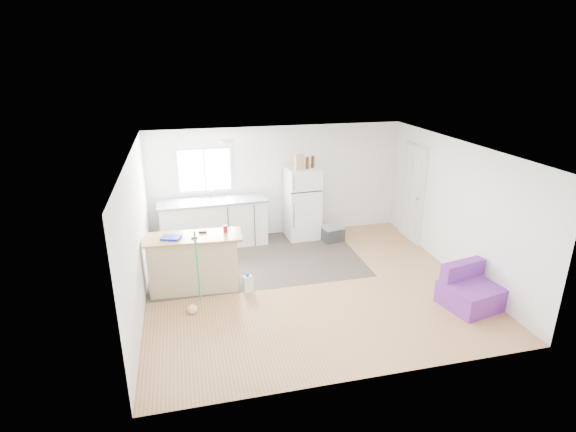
# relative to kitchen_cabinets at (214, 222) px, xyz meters

# --- Properties ---
(room) EXTENTS (5.51, 5.01, 2.41)m
(room) POSITION_rel_kitchen_cabinets_xyz_m (1.45, -2.16, 0.69)
(room) COLOR #9A6C40
(room) RESTS_ON ground
(vinyl_zone) EXTENTS (4.05, 2.50, 0.00)m
(vinyl_zone) POSITION_rel_kitchen_cabinets_xyz_m (0.72, -0.91, -0.50)
(vinyl_zone) COLOR #372F29
(vinyl_zone) RESTS_ON floor
(window) EXTENTS (1.18, 0.06, 0.98)m
(window) POSITION_rel_kitchen_cabinets_xyz_m (-0.10, 0.33, 1.04)
(window) COLOR white
(window) RESTS_ON back_wall
(interior_door) EXTENTS (0.11, 0.92, 2.10)m
(interior_door) POSITION_rel_kitchen_cabinets_xyz_m (4.17, -0.61, 0.51)
(interior_door) COLOR white
(interior_door) RESTS_ON right_wall
(ceiling_fixture) EXTENTS (0.30, 0.30, 0.07)m
(ceiling_fixture) POSITION_rel_kitchen_cabinets_xyz_m (0.25, -0.96, 1.85)
(ceiling_fixture) COLOR white
(ceiling_fixture) RESTS_ON ceiling
(kitchen_cabinets) EXTENTS (2.25, 0.78, 1.28)m
(kitchen_cabinets) POSITION_rel_kitchen_cabinets_xyz_m (0.00, 0.00, 0.00)
(kitchen_cabinets) COLOR white
(kitchen_cabinets) RESTS_ON floor
(peninsula) EXTENTS (1.62, 0.69, 0.98)m
(peninsula) POSITION_rel_kitchen_cabinets_xyz_m (-0.49, -1.84, -0.01)
(peninsula) COLOR #C3AF8C
(peninsula) RESTS_ON floor
(refrigerator) EXTENTS (0.72, 0.69, 1.55)m
(refrigerator) POSITION_rel_kitchen_cabinets_xyz_m (1.91, 0.00, 0.27)
(refrigerator) COLOR white
(refrigerator) RESTS_ON floor
(cooler) EXTENTS (0.51, 0.40, 0.35)m
(cooler) POSITION_rel_kitchen_cabinets_xyz_m (2.50, -0.39, -0.33)
(cooler) COLOR #2D2D30
(cooler) RESTS_ON floor
(purple_seat) EXTENTS (0.93, 0.90, 0.66)m
(purple_seat) POSITION_rel_kitchen_cabinets_xyz_m (3.75, -3.41, -0.27)
(purple_seat) COLOR #6F309E
(purple_seat) RESTS_ON floor
(cleaner_jug) EXTENTS (0.18, 0.14, 0.34)m
(cleaner_jug) POSITION_rel_kitchen_cabinets_xyz_m (0.38, -2.15, -0.35)
(cleaner_jug) COLOR silver
(cleaner_jug) RESTS_ON floor
(mop) EXTENTS (0.24, 0.39, 1.39)m
(mop) POSITION_rel_kitchen_cabinets_xyz_m (-0.54, -2.58, -0.28)
(mop) COLOR green
(mop) RESTS_ON floor
(red_cup) EXTENTS (0.10, 0.10, 0.12)m
(red_cup) POSITION_rel_kitchen_cabinets_xyz_m (0.08, -1.79, 0.53)
(red_cup) COLOR red
(red_cup) RESTS_ON peninsula
(blue_tray) EXTENTS (0.36, 0.31, 0.04)m
(blue_tray) POSITION_rel_kitchen_cabinets_xyz_m (-0.82, -1.87, 0.49)
(blue_tray) COLOR #1428BD
(blue_tray) RESTS_ON peninsula
(tool_a) EXTENTS (0.15, 0.07, 0.03)m
(tool_a) POSITION_rel_kitchen_cabinets_xyz_m (-0.30, -1.73, 0.49)
(tool_a) COLOR black
(tool_a) RESTS_ON peninsula
(tool_b) EXTENTS (0.10, 0.04, 0.03)m
(tool_b) POSITION_rel_kitchen_cabinets_xyz_m (-0.45, -1.95, 0.49)
(tool_b) COLOR black
(tool_b) RESTS_ON peninsula
(cardboard_box) EXTENTS (0.22, 0.15, 0.30)m
(cardboard_box) POSITION_rel_kitchen_cabinets_xyz_m (1.82, -0.06, 1.20)
(cardboard_box) COLOR tan
(cardboard_box) RESTS_ON refrigerator
(bottle_left) EXTENTS (0.09, 0.09, 0.25)m
(bottle_left) POSITION_rel_kitchen_cabinets_xyz_m (1.99, -0.07, 1.17)
(bottle_left) COLOR #3D230B
(bottle_left) RESTS_ON refrigerator
(bottle_right) EXTENTS (0.07, 0.07, 0.25)m
(bottle_right) POSITION_rel_kitchen_cabinets_xyz_m (2.12, -0.02, 1.17)
(bottle_right) COLOR #3D230B
(bottle_right) RESTS_ON refrigerator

